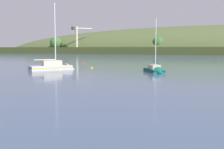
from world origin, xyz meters
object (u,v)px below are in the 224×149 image
(dockside_crane, at_px, (77,40))
(mooring_buoy_midchannel, at_px, (83,64))
(sailboat_near_mooring, at_px, (55,68))
(sailboat_far_left, at_px, (155,71))
(mooring_buoy_foreground, at_px, (92,68))

(dockside_crane, distance_m, mooring_buoy_midchannel, 129.10)
(dockside_crane, height_order, sailboat_near_mooring, dockside_crane)
(sailboat_near_mooring, bearing_deg, mooring_buoy_midchannel, 51.67)
(sailboat_far_left, bearing_deg, sailboat_near_mooring, -116.92)
(mooring_buoy_midchannel, bearing_deg, sailboat_near_mooring, -79.90)
(sailboat_near_mooring, bearing_deg, mooring_buoy_foreground, 8.25)
(dockside_crane, distance_m, mooring_buoy_foreground, 146.17)
(sailboat_far_left, height_order, mooring_buoy_midchannel, sailboat_far_left)
(sailboat_near_mooring, relative_size, sailboat_far_left, 1.37)
(mooring_buoy_midchannel, bearing_deg, sailboat_far_left, -42.82)
(mooring_buoy_foreground, distance_m, mooring_buoy_midchannel, 17.15)
(dockside_crane, height_order, mooring_buoy_foreground, dockside_crane)
(mooring_buoy_midchannel, bearing_deg, dockside_crane, 115.97)
(sailboat_near_mooring, xyz_separation_m, sailboat_far_left, (19.19, 0.53, -0.07))
(dockside_crane, bearing_deg, mooring_buoy_foreground, -110.33)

